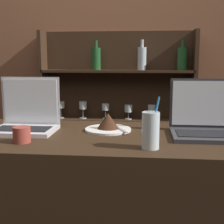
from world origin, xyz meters
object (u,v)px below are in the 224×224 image
object	(u,v)px
water_glass	(151,130)
coffee_cup	(22,135)
cake_plate	(108,124)
laptop_near	(26,118)
laptop_far	(204,123)

from	to	relation	value
water_glass	coffee_cup	bearing A→B (deg)	175.93
cake_plate	coffee_cup	xyz separation A→B (m)	(-0.33, -0.25, 0.00)
coffee_cup	cake_plate	bearing A→B (deg)	37.86
laptop_near	cake_plate	distance (m)	0.39
laptop_near	water_glass	distance (m)	0.64
laptop_far	cake_plate	bearing A→B (deg)	173.73
laptop_near	laptop_far	world-z (taller)	laptop_near
cake_plate	coffee_cup	bearing A→B (deg)	-142.14
water_glass	cake_plate	bearing A→B (deg)	123.72
coffee_cup	laptop_far	bearing A→B (deg)	15.08
laptop_near	water_glass	world-z (taller)	laptop_near
water_glass	coffee_cup	size ratio (longest dim) A/B	2.79
water_glass	coffee_cup	xyz separation A→B (m)	(-0.52, 0.04, -0.04)
water_glass	laptop_near	bearing A→B (deg)	156.30
laptop_far	coffee_cup	distance (m)	0.79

